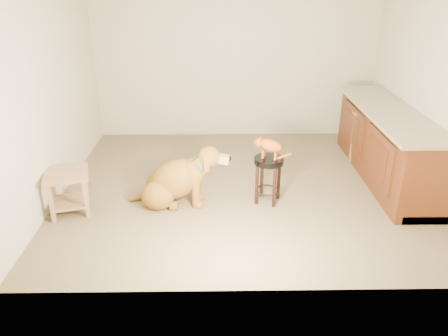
{
  "coord_description": "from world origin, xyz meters",
  "views": [
    {
      "loc": [
        -0.29,
        -5.04,
        2.57
      ],
      "look_at": [
        -0.22,
        -0.39,
        0.45
      ],
      "focal_mm": 35.0,
      "sensor_mm": 36.0,
      "label": 1
    }
  ],
  "objects_px": {
    "padded_stool": "(268,171)",
    "side_table": "(68,186)",
    "tabby_kitten": "(269,146)",
    "golden_retriever": "(176,181)",
    "wood_stool": "(371,139)"
  },
  "relations": [
    {
      "from": "padded_stool",
      "to": "golden_retriever",
      "type": "bearing_deg",
      "value": -178.78
    },
    {
      "from": "padded_stool",
      "to": "tabby_kitten",
      "type": "bearing_deg",
      "value": 152.83
    },
    {
      "from": "padded_stool",
      "to": "golden_retriever",
      "type": "distance_m",
      "value": 1.1
    },
    {
      "from": "padded_stool",
      "to": "side_table",
      "type": "xyz_separation_m",
      "value": [
        -2.3,
        -0.22,
        -0.08
      ]
    },
    {
      "from": "padded_stool",
      "to": "tabby_kitten",
      "type": "xyz_separation_m",
      "value": [
        -0.01,
        0.0,
        0.32
      ]
    },
    {
      "from": "padded_stool",
      "to": "wood_stool",
      "type": "relative_size",
      "value": 0.74
    },
    {
      "from": "padded_stool",
      "to": "wood_stool",
      "type": "distance_m",
      "value": 1.85
    },
    {
      "from": "side_table",
      "to": "golden_retriever",
      "type": "xyz_separation_m",
      "value": [
        1.21,
        0.19,
        -0.03
      ]
    },
    {
      "from": "padded_stool",
      "to": "golden_retriever",
      "type": "height_order",
      "value": "golden_retriever"
    },
    {
      "from": "padded_stool",
      "to": "side_table",
      "type": "bearing_deg",
      "value": -174.6
    },
    {
      "from": "wood_stool",
      "to": "tabby_kitten",
      "type": "bearing_deg",
      "value": -146.85
    },
    {
      "from": "padded_stool",
      "to": "wood_stool",
      "type": "height_order",
      "value": "wood_stool"
    },
    {
      "from": "tabby_kitten",
      "to": "wood_stool",
      "type": "bearing_deg",
      "value": 54.6
    },
    {
      "from": "wood_stool",
      "to": "golden_retriever",
      "type": "xyz_separation_m",
      "value": [
        -2.64,
        -1.04,
        -0.11
      ]
    },
    {
      "from": "padded_stool",
      "to": "side_table",
      "type": "height_order",
      "value": "padded_stool"
    }
  ]
}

